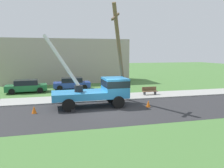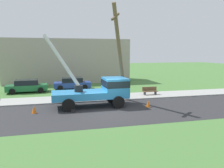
{
  "view_description": "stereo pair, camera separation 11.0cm",
  "coord_description": "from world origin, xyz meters",
  "px_view_note": "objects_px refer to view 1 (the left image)",
  "views": [
    {
      "loc": [
        -3.76,
        -15.97,
        4.51
      ],
      "look_at": [
        0.78,
        2.15,
        1.81
      ],
      "focal_mm": 35.44,
      "sensor_mm": 36.0,
      "label": 1
    },
    {
      "loc": [
        -3.66,
        -16.0,
        4.51
      ],
      "look_at": [
        0.78,
        2.15,
        1.81
      ],
      "focal_mm": 35.44,
      "sensor_mm": 36.0,
      "label": 2
    }
  ],
  "objects_px": {
    "utility_truck": "(100,89)",
    "traffic_cone_behind": "(34,110)",
    "parked_sedan_blue": "(72,83)",
    "parked_sedan_green": "(26,86)",
    "traffic_cone_curbside": "(118,98)",
    "leaning_utility_pole": "(120,55)",
    "traffic_cone_ahead": "(148,104)",
    "park_bench": "(150,91)"
  },
  "relations": [
    {
      "from": "traffic_cone_behind",
      "to": "traffic_cone_curbside",
      "type": "distance_m",
      "value": 7.64
    },
    {
      "from": "parked_sedan_blue",
      "to": "parked_sedan_green",
      "type": "bearing_deg",
      "value": -168.46
    },
    {
      "from": "leaning_utility_pole",
      "to": "utility_truck",
      "type": "bearing_deg",
      "value": -165.25
    },
    {
      "from": "traffic_cone_curbside",
      "to": "park_bench",
      "type": "height_order",
      "value": "park_bench"
    },
    {
      "from": "leaning_utility_pole",
      "to": "park_bench",
      "type": "bearing_deg",
      "value": 33.57
    },
    {
      "from": "traffic_cone_behind",
      "to": "traffic_cone_ahead",
      "type": "bearing_deg",
      "value": -1.91
    },
    {
      "from": "traffic_cone_behind",
      "to": "parked_sedan_green",
      "type": "height_order",
      "value": "parked_sedan_green"
    },
    {
      "from": "traffic_cone_ahead",
      "to": "traffic_cone_behind",
      "type": "distance_m",
      "value": 8.99
    },
    {
      "from": "traffic_cone_ahead",
      "to": "traffic_cone_behind",
      "type": "bearing_deg",
      "value": 178.09
    },
    {
      "from": "leaning_utility_pole",
      "to": "traffic_cone_behind",
      "type": "bearing_deg",
      "value": -167.19
    },
    {
      "from": "utility_truck",
      "to": "parked_sedan_green",
      "type": "height_order",
      "value": "utility_truck"
    },
    {
      "from": "utility_truck",
      "to": "traffic_cone_ahead",
      "type": "height_order",
      "value": "utility_truck"
    },
    {
      "from": "parked_sedan_green",
      "to": "park_bench",
      "type": "relative_size",
      "value": 2.83
    },
    {
      "from": "utility_truck",
      "to": "parked_sedan_green",
      "type": "xyz_separation_m",
      "value": [
        -6.85,
        8.17,
        -0.7
      ]
    },
    {
      "from": "park_bench",
      "to": "traffic_cone_curbside",
      "type": "bearing_deg",
      "value": -155.89
    },
    {
      "from": "traffic_cone_ahead",
      "to": "parked_sedan_green",
      "type": "xyz_separation_m",
      "value": [
        -10.63,
        9.59,
        0.43
      ]
    },
    {
      "from": "leaning_utility_pole",
      "to": "parked_sedan_blue",
      "type": "relative_size",
      "value": 1.89
    },
    {
      "from": "traffic_cone_ahead",
      "to": "parked_sedan_blue",
      "type": "distance_m",
      "value": 11.98
    },
    {
      "from": "utility_truck",
      "to": "parked_sedan_blue",
      "type": "height_order",
      "value": "utility_truck"
    },
    {
      "from": "leaning_utility_pole",
      "to": "traffic_cone_ahead",
      "type": "bearing_deg",
      "value": -44.69
    },
    {
      "from": "traffic_cone_curbside",
      "to": "parked_sedan_green",
      "type": "height_order",
      "value": "parked_sedan_green"
    },
    {
      "from": "traffic_cone_curbside",
      "to": "park_bench",
      "type": "xyz_separation_m",
      "value": [
        3.91,
        1.75,
        0.18
      ]
    },
    {
      "from": "traffic_cone_ahead",
      "to": "traffic_cone_behind",
      "type": "height_order",
      "value": "same"
    },
    {
      "from": "leaning_utility_pole",
      "to": "parked_sedan_blue",
      "type": "bearing_deg",
      "value": 112.25
    },
    {
      "from": "leaning_utility_pole",
      "to": "parked_sedan_green",
      "type": "xyz_separation_m",
      "value": [
        -8.7,
        7.68,
        -3.58
      ]
    },
    {
      "from": "traffic_cone_ahead",
      "to": "traffic_cone_curbside",
      "type": "relative_size",
      "value": 1.0
    },
    {
      "from": "utility_truck",
      "to": "parked_sedan_green",
      "type": "distance_m",
      "value": 10.69
    },
    {
      "from": "traffic_cone_ahead",
      "to": "park_bench",
      "type": "xyz_separation_m",
      "value": [
        2.13,
        4.59,
        0.18
      ]
    },
    {
      "from": "parked_sedan_green",
      "to": "park_bench",
      "type": "xyz_separation_m",
      "value": [
        12.75,
        -5.0,
        -0.25
      ]
    },
    {
      "from": "utility_truck",
      "to": "traffic_cone_curbside",
      "type": "distance_m",
      "value": 2.7
    },
    {
      "from": "leaning_utility_pole",
      "to": "parked_sedan_green",
      "type": "bearing_deg",
      "value": 138.57
    },
    {
      "from": "traffic_cone_curbside",
      "to": "leaning_utility_pole",
      "type": "bearing_deg",
      "value": -98.62
    },
    {
      "from": "parked_sedan_green",
      "to": "park_bench",
      "type": "bearing_deg",
      "value": -21.39
    },
    {
      "from": "utility_truck",
      "to": "traffic_cone_curbside",
      "type": "xyz_separation_m",
      "value": [
        1.99,
        1.43,
        -1.13
      ]
    },
    {
      "from": "traffic_cone_behind",
      "to": "parked_sedan_blue",
      "type": "bearing_deg",
      "value": 71.37
    },
    {
      "from": "traffic_cone_ahead",
      "to": "traffic_cone_curbside",
      "type": "xyz_separation_m",
      "value": [
        -1.78,
        2.84,
        0.0
      ]
    },
    {
      "from": "parked_sedan_green",
      "to": "parked_sedan_blue",
      "type": "distance_m",
      "value": 5.24
    },
    {
      "from": "park_bench",
      "to": "utility_truck",
      "type": "bearing_deg",
      "value": -151.72
    },
    {
      "from": "utility_truck",
      "to": "traffic_cone_ahead",
      "type": "bearing_deg",
      "value": -20.55
    },
    {
      "from": "utility_truck",
      "to": "traffic_cone_behind",
      "type": "bearing_deg",
      "value": -167.89
    },
    {
      "from": "traffic_cone_curbside",
      "to": "park_bench",
      "type": "distance_m",
      "value": 4.28
    },
    {
      "from": "traffic_cone_behind",
      "to": "parked_sedan_green",
      "type": "distance_m",
      "value": 9.44
    }
  ]
}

